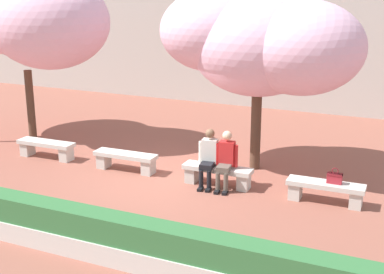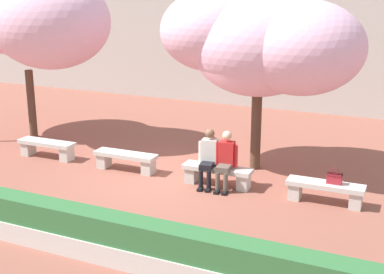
{
  "view_description": "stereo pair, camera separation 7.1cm",
  "coord_description": "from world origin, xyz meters",
  "px_view_note": "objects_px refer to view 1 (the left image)",
  "views": [
    {
      "loc": [
        5.37,
        -10.51,
        4.38
      ],
      "look_at": [
        0.48,
        0.2,
        1.0
      ],
      "focal_mm": 50.0,
      "sensor_mm": 36.0,
      "label": 1
    },
    {
      "loc": [
        5.44,
        -10.48,
        4.38
      ],
      "look_at": [
        0.48,
        0.2,
        1.0
      ],
      "focal_mm": 50.0,
      "sensor_mm": 36.0,
      "label": 2
    }
  ],
  "objects_px": {
    "person_seated_right": "(226,158)",
    "cherry_tree_secondary": "(25,20)",
    "stone_bench_west_end": "(46,147)",
    "stone_bench_center": "(217,173)",
    "stone_bench_near_east": "(325,189)",
    "stone_bench_near_west": "(126,159)",
    "cherry_tree_main": "(260,42)",
    "handbag": "(335,177)",
    "person_seated_left": "(209,156)"
  },
  "relations": [
    {
      "from": "person_seated_right",
      "to": "cherry_tree_secondary",
      "type": "xyz_separation_m",
      "value": [
        -6.53,
        1.37,
        2.72
      ]
    },
    {
      "from": "cherry_tree_secondary",
      "to": "stone_bench_west_end",
      "type": "bearing_deg",
      "value": -41.07
    },
    {
      "from": "stone_bench_center",
      "to": "stone_bench_near_east",
      "type": "distance_m",
      "value": 2.4
    },
    {
      "from": "stone_bench_near_west",
      "to": "cherry_tree_secondary",
      "type": "bearing_deg",
      "value": 161.4
    },
    {
      "from": "cherry_tree_main",
      "to": "handbag",
      "type": "bearing_deg",
      "value": -33.0
    },
    {
      "from": "stone_bench_near_east",
      "to": "stone_bench_west_end",
      "type": "bearing_deg",
      "value": 180.0
    },
    {
      "from": "stone_bench_center",
      "to": "stone_bench_near_east",
      "type": "relative_size",
      "value": 1.0
    },
    {
      "from": "person_seated_left",
      "to": "cherry_tree_secondary",
      "type": "distance_m",
      "value": 6.84
    },
    {
      "from": "stone_bench_near_west",
      "to": "handbag",
      "type": "distance_m",
      "value": 4.98
    },
    {
      "from": "stone_bench_west_end",
      "to": "handbag",
      "type": "bearing_deg",
      "value": 0.15
    },
    {
      "from": "person_seated_right",
      "to": "handbag",
      "type": "bearing_deg",
      "value": 1.77
    },
    {
      "from": "stone_bench_center",
      "to": "cherry_tree_secondary",
      "type": "height_order",
      "value": "cherry_tree_secondary"
    },
    {
      "from": "stone_bench_near_west",
      "to": "cherry_tree_main",
      "type": "xyz_separation_m",
      "value": [
        2.86,
        1.39,
        2.8
      ]
    },
    {
      "from": "stone_bench_near_west",
      "to": "cherry_tree_main",
      "type": "bearing_deg",
      "value": 25.91
    },
    {
      "from": "person_seated_left",
      "to": "stone_bench_center",
      "type": "bearing_deg",
      "value": 15.25
    },
    {
      "from": "person_seated_left",
      "to": "stone_bench_near_east",
      "type": "bearing_deg",
      "value": 1.17
    },
    {
      "from": "stone_bench_near_west",
      "to": "stone_bench_west_end",
      "type": "bearing_deg",
      "value": 180.0
    },
    {
      "from": "stone_bench_near_east",
      "to": "person_seated_right",
      "type": "bearing_deg",
      "value": -178.61
    },
    {
      "from": "person_seated_left",
      "to": "stone_bench_near_west",
      "type": "bearing_deg",
      "value": 178.63
    },
    {
      "from": "cherry_tree_main",
      "to": "stone_bench_near_west",
      "type": "bearing_deg",
      "value": -154.09
    },
    {
      "from": "handbag",
      "to": "cherry_tree_secondary",
      "type": "distance_m",
      "value": 9.41
    },
    {
      "from": "stone_bench_near_west",
      "to": "cherry_tree_main",
      "type": "relative_size",
      "value": 0.33
    },
    {
      "from": "stone_bench_west_end",
      "to": "person_seated_right",
      "type": "distance_m",
      "value": 5.03
    },
    {
      "from": "person_seated_left",
      "to": "cherry_tree_secondary",
      "type": "height_order",
      "value": "cherry_tree_secondary"
    },
    {
      "from": "stone_bench_west_end",
      "to": "handbag",
      "type": "xyz_separation_m",
      "value": [
        7.37,
        0.02,
        0.28
      ]
    },
    {
      "from": "stone_bench_west_end",
      "to": "person_seated_left",
      "type": "xyz_separation_m",
      "value": [
        4.61,
        -0.05,
        0.4
      ]
    },
    {
      "from": "stone_bench_west_end",
      "to": "person_seated_left",
      "type": "distance_m",
      "value": 4.63
    },
    {
      "from": "stone_bench_west_end",
      "to": "person_seated_right",
      "type": "height_order",
      "value": "person_seated_right"
    },
    {
      "from": "person_seated_left",
      "to": "handbag",
      "type": "xyz_separation_m",
      "value": [
        2.76,
        0.07,
        -0.12
      ]
    },
    {
      "from": "stone_bench_center",
      "to": "handbag",
      "type": "distance_m",
      "value": 2.58
    },
    {
      "from": "stone_bench_center",
      "to": "cherry_tree_main",
      "type": "distance_m",
      "value": 3.16
    },
    {
      "from": "stone_bench_near_east",
      "to": "cherry_tree_main",
      "type": "distance_m",
      "value": 3.68
    },
    {
      "from": "stone_bench_center",
      "to": "cherry_tree_main",
      "type": "relative_size",
      "value": 0.33
    },
    {
      "from": "cherry_tree_secondary",
      "to": "person_seated_left",
      "type": "bearing_deg",
      "value": -12.62
    },
    {
      "from": "person_seated_right",
      "to": "handbag",
      "type": "relative_size",
      "value": 3.81
    },
    {
      "from": "cherry_tree_secondary",
      "to": "stone_bench_center",
      "type": "bearing_deg",
      "value": -11.78
    },
    {
      "from": "stone_bench_west_end",
      "to": "cherry_tree_secondary",
      "type": "xyz_separation_m",
      "value": [
        -1.51,
        1.32,
        3.12
      ]
    },
    {
      "from": "person_seated_right",
      "to": "cherry_tree_secondary",
      "type": "distance_m",
      "value": 7.2
    },
    {
      "from": "stone_bench_west_end",
      "to": "stone_bench_center",
      "type": "height_order",
      "value": "same"
    },
    {
      "from": "person_seated_right",
      "to": "handbag",
      "type": "height_order",
      "value": "person_seated_right"
    },
    {
      "from": "handbag",
      "to": "cherry_tree_main",
      "type": "bearing_deg",
      "value": 147.0
    },
    {
      "from": "stone_bench_near_east",
      "to": "handbag",
      "type": "distance_m",
      "value": 0.33
    },
    {
      "from": "stone_bench_near_west",
      "to": "stone_bench_center",
      "type": "height_order",
      "value": "same"
    },
    {
      "from": "handbag",
      "to": "cherry_tree_main",
      "type": "height_order",
      "value": "cherry_tree_main"
    },
    {
      "from": "stone_bench_west_end",
      "to": "cherry_tree_main",
      "type": "bearing_deg",
      "value": 14.79
    },
    {
      "from": "handbag",
      "to": "cherry_tree_secondary",
      "type": "bearing_deg",
      "value": 171.69
    },
    {
      "from": "stone_bench_near_east",
      "to": "cherry_tree_main",
      "type": "xyz_separation_m",
      "value": [
        -1.95,
        1.39,
        2.8
      ]
    },
    {
      "from": "stone_bench_west_end",
      "to": "stone_bench_near_west",
      "type": "bearing_deg",
      "value": 0.0
    },
    {
      "from": "stone_bench_west_end",
      "to": "stone_bench_near_west",
      "type": "distance_m",
      "value": 2.4
    },
    {
      "from": "person_seated_right",
      "to": "person_seated_left",
      "type": "bearing_deg",
      "value": 179.96
    }
  ]
}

